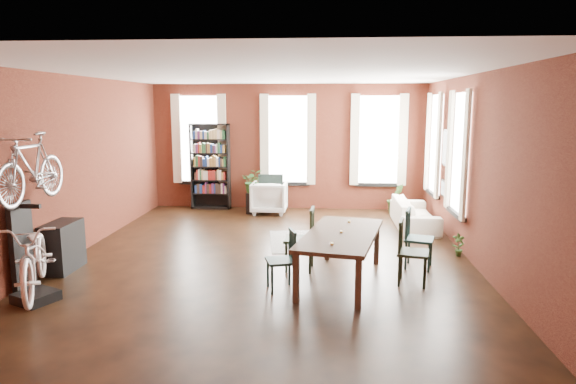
# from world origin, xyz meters

# --- Properties ---
(room) EXTENTS (9.00, 9.04, 3.22)m
(room) POSITION_xyz_m (0.25, 0.62, 2.14)
(room) COLOR black
(room) RESTS_ON ground
(dining_table) EXTENTS (1.45, 2.39, 0.76)m
(dining_table) POSITION_xyz_m (1.23, -1.08, 0.38)
(dining_table) COLOR #4C3A2D
(dining_table) RESTS_ON ground
(dining_chair_a) EXTENTS (0.51, 0.51, 0.88)m
(dining_chair_a) POSITION_xyz_m (0.35, -1.52, 0.44)
(dining_chair_a) COLOR #1B3D39
(dining_chair_a) RESTS_ON ground
(dining_chair_b) EXTENTS (0.50, 0.50, 1.03)m
(dining_chair_b) POSITION_xyz_m (0.57, -0.57, 0.51)
(dining_chair_b) COLOR black
(dining_chair_b) RESTS_ON ground
(dining_chair_c) EXTENTS (0.54, 0.54, 0.98)m
(dining_chair_c) POSITION_xyz_m (2.31, -1.12, 0.49)
(dining_chair_c) COLOR black
(dining_chair_c) RESTS_ON ground
(dining_chair_d) EXTENTS (0.56, 0.56, 0.98)m
(dining_chair_d) POSITION_xyz_m (2.54, -0.33, 0.49)
(dining_chair_d) COLOR #1B3B39
(dining_chair_d) RESTS_ON ground
(bookshelf) EXTENTS (1.00, 0.32, 2.20)m
(bookshelf) POSITION_xyz_m (-2.00, 4.30, 1.10)
(bookshelf) COLOR black
(bookshelf) RESTS_ON ground
(white_armchair) EXTENTS (0.86, 0.81, 0.88)m
(white_armchair) POSITION_xyz_m (-0.42, 3.82, 0.44)
(white_armchair) COLOR white
(white_armchair) RESTS_ON ground
(cream_sofa) EXTENTS (0.61, 2.08, 0.81)m
(cream_sofa) POSITION_xyz_m (2.95, 2.60, 0.41)
(cream_sofa) COLOR beige
(cream_sofa) RESTS_ON ground
(striped_rug) EXTENTS (1.29, 1.84, 0.01)m
(striped_rug) POSITION_xyz_m (0.45, 1.16, 0.01)
(striped_rug) COLOR black
(striped_rug) RESTS_ON ground
(bike_trainer) EXTENTS (0.63, 0.63, 0.14)m
(bike_trainer) POSITION_xyz_m (-2.97, -2.25, 0.07)
(bike_trainer) COLOR black
(bike_trainer) RESTS_ON ground
(bike_wall_rack) EXTENTS (0.16, 0.60, 1.30)m
(bike_wall_rack) POSITION_xyz_m (-3.40, -1.80, 0.65)
(bike_wall_rack) COLOR black
(bike_wall_rack) RESTS_ON ground
(console_table) EXTENTS (0.40, 0.80, 0.80)m
(console_table) POSITION_xyz_m (-3.28, -0.90, 0.40)
(console_table) COLOR black
(console_table) RESTS_ON ground
(plant_stand) EXTENTS (0.34, 0.34, 0.52)m
(plant_stand) POSITION_xyz_m (-0.82, 3.73, 0.26)
(plant_stand) COLOR black
(plant_stand) RESTS_ON ground
(plant_by_sofa) EXTENTS (0.64, 0.85, 0.34)m
(plant_by_sofa) POSITION_xyz_m (2.71, 4.01, 0.17)
(plant_by_sofa) COLOR #2C5421
(plant_by_sofa) RESTS_ON ground
(plant_small) EXTENTS (0.26, 0.43, 0.15)m
(plant_small) POSITION_xyz_m (3.37, 0.39, 0.07)
(plant_small) COLOR #335F26
(plant_small) RESTS_ON ground
(bicycle_floor) EXTENTS (1.02, 1.20, 1.93)m
(bicycle_floor) POSITION_xyz_m (-2.95, -2.22, 1.10)
(bicycle_floor) COLOR silver
(bicycle_floor) RESTS_ON bike_trainer
(bicycle_hung) EXTENTS (0.47, 1.00, 1.66)m
(bicycle_hung) POSITION_xyz_m (-3.15, -1.80, 2.13)
(bicycle_hung) COLOR #A5A8AD
(bicycle_hung) RESTS_ON bike_wall_rack
(plant_on_stand) EXTENTS (0.62, 0.67, 0.46)m
(plant_on_stand) POSITION_xyz_m (-0.82, 3.75, 0.75)
(plant_on_stand) COLOR #225020
(plant_on_stand) RESTS_ON plant_stand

